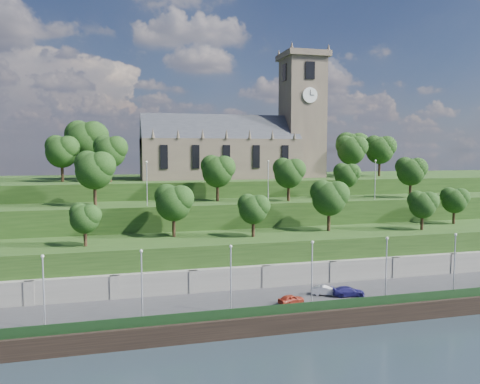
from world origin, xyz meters
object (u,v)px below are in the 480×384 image
object	(u,v)px
car_middle	(326,291)
church	(243,142)
car_right	(348,291)
car_left	(291,299)

from	to	relation	value
car_middle	church	bearing A→B (deg)	23.31
car_middle	car_right	distance (m)	2.88
church	car_right	size ratio (longest dim) A/B	9.17
church	car_left	bearing A→B (deg)	-96.60
car_right	car_middle	bearing A→B (deg)	75.80
church	car_right	bearing A→B (deg)	-85.36
church	car_left	size ratio (longest dim) A/B	11.51
car_middle	car_right	size ratio (longest dim) A/B	0.83
church	car_left	world-z (taller)	church
car_left	car_right	world-z (taller)	car_right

